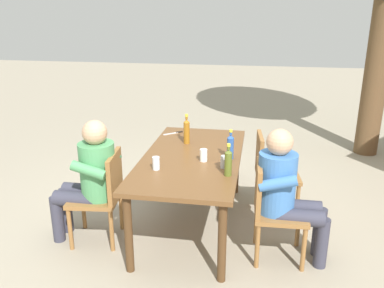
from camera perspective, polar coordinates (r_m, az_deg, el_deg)
The scene contains 15 objects.
ground_plane at distance 4.19m, azimuth 0.00°, elevation -11.32°, with size 24.00×24.00×0.00m, color gray.
dining_table at distance 3.90m, azimuth 0.00°, elevation -2.83°, with size 1.83×0.93×0.75m.
chair_near_right at distance 3.82m, azimuth -12.50°, elevation -6.73°, with size 0.49×0.49×0.87m.
chair_far_right at distance 3.55m, azimuth 11.19°, elevation -8.65°, with size 0.46×0.46×0.87m.
chair_far_left at distance 4.30m, azimuth 11.03°, elevation -3.64°, with size 0.48×0.48×0.87m.
person_in_white_shirt at distance 3.78m, azimuth -14.26°, elevation -4.33°, with size 0.47×0.61×1.18m.
person_in_plaid_shirt at distance 3.49m, azimuth 13.17°, elevation -6.27°, with size 0.47×0.61×1.18m.
bottle_blue at distance 3.78m, azimuth 5.46°, elevation -0.32°, with size 0.06×0.06×0.29m.
bottle_amber at distance 4.19m, azimuth -0.77°, elevation 1.88°, with size 0.06×0.06×0.32m.
bottle_olive at distance 3.40m, azimuth 5.16°, elevation -2.56°, with size 0.06×0.06×0.28m.
cup_steel at distance 3.58m, azimuth 4.60°, elevation -2.56°, with size 0.07×0.07×0.11m, color #B2B7BC.
cup_glass at distance 3.54m, azimuth -5.12°, elevation -2.74°, with size 0.07×0.07×0.12m, color silver.
cup_white at distance 3.72m, azimuth 1.65°, elevation -1.60°, with size 0.07×0.07×0.12m, color white.
table_knife at distance 4.57m, azimuth -2.49°, elevation 1.59°, with size 0.16×0.20×0.01m.
backpack_by_near_side at distance 5.30m, azimuth 1.99°, elevation -2.15°, with size 0.29×0.22×0.44m.
Camera 1 is at (3.57, 0.61, 2.10)m, focal length 37.60 mm.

